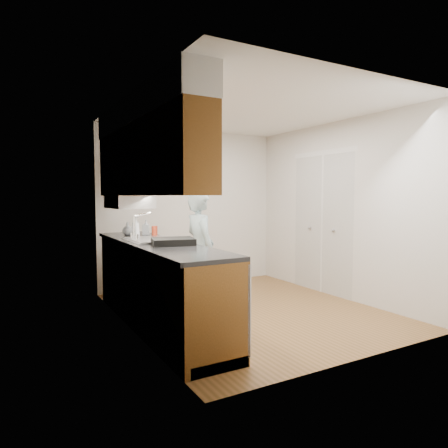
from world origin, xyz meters
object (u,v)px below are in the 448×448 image
soap_bottle_a (136,227)px  soda_can (155,231)px  soap_bottle_c (128,229)px  soap_bottle_b (146,227)px  person (200,242)px  dish_rack (173,241)px

soap_bottle_a → soda_can: bearing=-6.3°
soap_bottle_c → soap_bottle_b: bearing=-2.8°
soap_bottle_c → person: bearing=-38.5°
soap_bottle_c → soda_can: soap_bottle_c is taller
soap_bottle_c → dish_rack: size_ratio=0.41×
dish_rack → soap_bottle_a: bearing=111.6°
soda_can → soap_bottle_c: bearing=127.7°
person → soap_bottle_a: bearing=67.7°
soap_bottle_a → person: bearing=-22.2°
soap_bottle_b → dish_rack: (-0.10, -1.17, -0.07)m
soap_bottle_a → soap_bottle_b: soap_bottle_a is taller
soap_bottle_c → dish_rack: 1.19m
soda_can → soap_bottle_b: bearing=91.3°
soap_bottle_b → person: bearing=-49.0°
soda_can → dish_rack: bearing=-97.0°
person → soap_bottle_c: bearing=51.4°
soap_bottle_a → dish_rack: soap_bottle_a is taller
soda_can → dish_rack: (-0.11, -0.87, -0.03)m
soap_bottle_b → soda_can: 0.31m
soda_can → dish_rack: soda_can is taller
soda_can → person: bearing=-28.6°
person → dish_rack: bearing=134.4°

